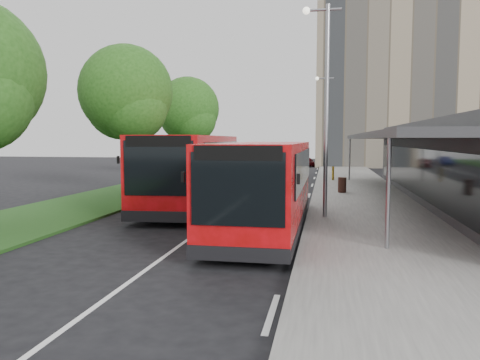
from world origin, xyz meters
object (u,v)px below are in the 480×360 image
Objects in this scene: tree_far at (188,113)px; bus_second at (193,170)px; tree_mid at (126,98)px; bus_main at (266,185)px; lamp_post_far at (326,119)px; lamp_post_near at (324,97)px; car_near at (307,162)px; bollard at (333,173)px; car_far at (283,160)px; litter_bin at (342,185)px.

bus_second is (5.10, -16.09, -3.62)m from tree_far.
tree_mid is 13.57m from bus_main.
lamp_post_far is at bearing 66.32° from bus_second.
car_near is at bearing 93.35° from lamp_post_near.
lamp_post_far is at bearing -97.07° from car_near.
lamp_post_near reaches higher than bollard.
bus_main is at bearing -44.92° from tree_mid.
bus_main is 43.55m from car_far.
lamp_post_near is 7.36m from bus_second.
tree_mid is 10.05× the size of litter_bin.
bus_main is at bearing -66.52° from tree_far.
bus_main is (9.20, -21.17, -3.76)m from tree_far.
lamp_post_near reaches higher than bus_second.
tree_mid is 12.00m from tree_far.
litter_bin is (12.14, -10.38, -4.74)m from tree_far.
bus_second reaches higher than bollard.
car_near is at bearing 90.29° from bus_main.
lamp_post_far is 0.68× the size of bus_second.
car_far is at bearing 80.48° from tree_mid.
tree_far reaches higher than bus_second.
bollard is (-0.40, 7.97, 0.08)m from litter_bin.
lamp_post_far is (11.13, 0.95, -0.59)m from tree_far.
bollard is (2.54, 18.76, -0.90)m from bus_main.
bollard is at bearing 39.27° from tree_mid.
tree_mid is 31.00m from car_near.
litter_bin is 0.26× the size of car_near.
bus_second is 15.24m from bollard.
tree_far is 1.03× the size of lamp_post_near.
bollard is at bearing 92.89° from litter_bin.
litter_bin is 0.84× the size of bollard.
tree_mid reaches higher than tree_far.
tree_mid reaches higher than car_near.
tree_far is 11.18m from lamp_post_far.
lamp_post_near is 17.15m from bollard.
tree_far is 20.04m from car_near.
tree_mid is at bearing -121.60° from car_near.
car_near is 0.99× the size of car_far.
tree_far is at bearing -98.55° from car_far.
bus_second is (-4.09, 5.08, 0.14)m from bus_main.
tree_far is 1.03× the size of lamp_post_far.
litter_bin is 0.26× the size of car_far.
bus_main reaches higher than car_far.
bus_main is (-1.93, -22.12, -3.17)m from lamp_post_far.
car_far is (-5.39, 21.29, -4.18)m from lamp_post_far.
tree_mid is at bearing 137.06° from bus_second.
bollard is at bearing 59.94° from bus_second.
tree_far reaches higher than car_near.
lamp_post_far reaches higher than car_far.
tree_far is at bearing 120.29° from lamp_post_near.
car_far is (-6.00, 24.64, -0.11)m from bollard.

